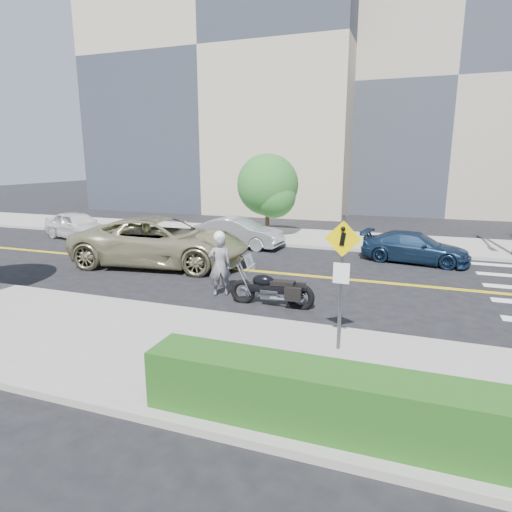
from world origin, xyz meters
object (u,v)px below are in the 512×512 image
object	(u,v)px
motorcycle	(272,281)
parked_car_silver	(239,233)
suv	(162,241)
parked_car_blue	(415,247)
parked_car_white	(77,225)
pedestrian_sign	(342,270)
motorcyclist	(220,264)

from	to	relation	value
motorcycle	parked_car_silver	world-z (taller)	motorcycle
suv	parked_car_blue	size ratio (longest dim) A/B	1.62
parked_car_white	parked_car_silver	distance (m)	9.24
parked_car_blue	parked_car_silver	bearing A→B (deg)	95.58
pedestrian_sign	parked_car_white	distance (m)	18.57
motorcycle	suv	world-z (taller)	suv
pedestrian_sign	suv	xyz separation A→B (m)	(-8.23, 5.97, -0.97)
motorcyclist	parked_car_blue	world-z (taller)	motorcyclist
motorcyclist	motorcycle	bearing A→B (deg)	137.06
motorcyclist	parked_car_blue	size ratio (longest dim) A/B	0.48
suv	parked_car_silver	xyz separation A→B (m)	(1.59, 4.54, -0.26)
suv	parked_car_blue	xyz separation A→B (m)	(9.85, 4.05, -0.35)
motorcycle	parked_car_blue	xyz separation A→B (m)	(4.01, 7.37, -0.12)
pedestrian_sign	parked_car_white	bearing A→B (deg)	148.75
pedestrian_sign	motorcyclist	distance (m)	5.34
parked_car_white	motorcycle	bearing A→B (deg)	-101.74
motorcyclist	suv	world-z (taller)	motorcyclist
parked_car_white	pedestrian_sign	bearing A→B (deg)	-105.61
motorcyclist	parked_car_silver	distance (m)	7.82
motorcycle	parked_car_blue	bearing A→B (deg)	59.55
parked_car_blue	motorcycle	bearing A→B (deg)	160.42
parked_car_white	parked_car_blue	size ratio (longest dim) A/B	1.00
motorcycle	parked_car_white	bearing A→B (deg)	150.73
pedestrian_sign	parked_car_white	xyz separation A→B (m)	(-15.84, 9.61, -1.21)
pedestrian_sign	parked_car_silver	bearing A→B (deg)	122.30
motorcycle	parked_car_silver	xyz separation A→B (m)	(-4.25, 7.86, -0.03)
motorcyclist	motorcycle	size ratio (longest dim) A/B	0.84
parked_car_white	parked_car_silver	bearing A→B (deg)	-68.78
suv	parked_car_blue	world-z (taller)	suv
motorcyclist	suv	size ratio (longest dim) A/B	0.29
suv	parked_car_white	distance (m)	8.44
parked_car_white	parked_car_silver	xyz separation A→B (m)	(9.20, 0.90, -0.02)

